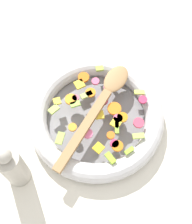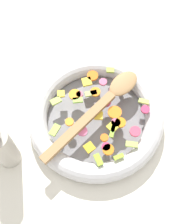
# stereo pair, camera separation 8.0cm
# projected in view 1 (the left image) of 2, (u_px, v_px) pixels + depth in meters

# --- Properties ---
(ground_plane) EXTENTS (4.00, 4.00, 0.00)m
(ground_plane) POSITION_uv_depth(u_px,v_px,m) (96.00, 120.00, 0.85)
(ground_plane) COLOR silver
(skillet) EXTENTS (0.36, 0.36, 0.05)m
(skillet) POSITION_uv_depth(u_px,v_px,m) (96.00, 117.00, 0.83)
(skillet) COLOR slate
(skillet) RESTS_ON ground_plane
(chopped_vegetables) EXTENTS (0.27, 0.26, 0.01)m
(chopped_vegetables) POSITION_uv_depth(u_px,v_px,m) (101.00, 111.00, 0.80)
(chopped_vegetables) COLOR orange
(chopped_vegetables) RESTS_ON skillet
(wooden_spoon) EXTENTS (0.33, 0.14, 0.01)m
(wooden_spoon) POSITION_uv_depth(u_px,v_px,m) (100.00, 104.00, 0.80)
(wooden_spoon) COLOR #A87F51
(wooden_spoon) RESTS_ON chopped_vegetables
(pepper_mill) EXTENTS (0.06, 0.06, 0.17)m
(pepper_mill) POSITION_uv_depth(u_px,v_px,m) (13.00, 167.00, 0.71)
(pepper_mill) COLOR #B2ADA3
(pepper_mill) RESTS_ON ground_plane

